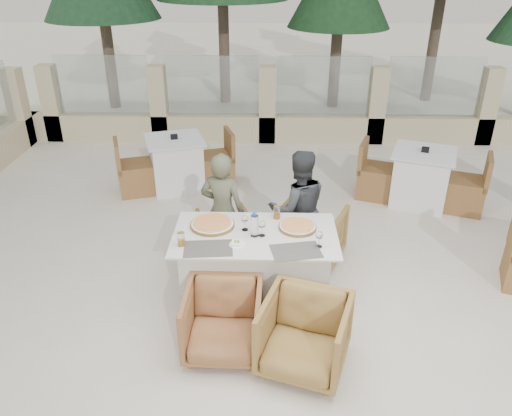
{
  "coord_description": "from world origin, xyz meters",
  "views": [
    {
      "loc": [
        0.02,
        -4.21,
        3.23
      ],
      "look_at": [
        -0.09,
        0.28,
        0.9
      ],
      "focal_mm": 35.0,
      "sensor_mm": 36.0,
      "label": 1
    }
  ],
  "objects_px": {
    "pizza_left": "(212,224)",
    "bg_table_b": "(421,178)",
    "dining_table": "(255,267)",
    "wine_glass_centre": "(245,222)",
    "diner_right": "(298,209)",
    "beer_glass_right": "(277,212)",
    "wine_glass_corner": "(319,238)",
    "armchair_near_right": "(304,335)",
    "diner_left": "(223,211)",
    "armchair_near_left": "(223,321)",
    "beer_glass_left": "(181,239)",
    "armchair_far_left": "(225,234)",
    "bg_table_a": "(176,163)",
    "wine_glass_near": "(262,227)",
    "water_bottle": "(254,224)",
    "pizza_right": "(298,226)",
    "armchair_far_right": "(309,235)",
    "olive_dish": "(237,243)"
  },
  "relations": [
    {
      "from": "beer_glass_left",
      "to": "bg_table_b",
      "type": "xyz_separation_m",
      "value": [
        2.95,
        2.5,
        -0.45
      ]
    },
    {
      "from": "wine_glass_near",
      "to": "diner_right",
      "type": "xyz_separation_m",
      "value": [
        0.39,
        0.73,
        -0.17
      ]
    },
    {
      "from": "water_bottle",
      "to": "armchair_near_left",
      "type": "relative_size",
      "value": 0.37
    },
    {
      "from": "armchair_far_right",
      "to": "armchair_near_left",
      "type": "xyz_separation_m",
      "value": [
        -0.86,
        -1.49,
        -0.02
      ]
    },
    {
      "from": "diner_left",
      "to": "diner_right",
      "type": "height_order",
      "value": "diner_right"
    },
    {
      "from": "water_bottle",
      "to": "armchair_far_right",
      "type": "bearing_deg",
      "value": 51.85
    },
    {
      "from": "dining_table",
      "to": "armchair_near_right",
      "type": "relative_size",
      "value": 2.21
    },
    {
      "from": "wine_glass_near",
      "to": "armchair_near_right",
      "type": "xyz_separation_m",
      "value": [
        0.37,
        -0.9,
        -0.53
      ]
    },
    {
      "from": "water_bottle",
      "to": "wine_glass_near",
      "type": "relative_size",
      "value": 1.41
    },
    {
      "from": "beer_glass_right",
      "to": "armchair_far_left",
      "type": "xyz_separation_m",
      "value": [
        -0.59,
        0.52,
        -0.57
      ]
    },
    {
      "from": "bg_table_b",
      "to": "wine_glass_near",
      "type": "bearing_deg",
      "value": -113.92
    },
    {
      "from": "olive_dish",
      "to": "armchair_far_left",
      "type": "height_order",
      "value": "olive_dish"
    },
    {
      "from": "wine_glass_centre",
      "to": "diner_left",
      "type": "distance_m",
      "value": 0.66
    },
    {
      "from": "water_bottle",
      "to": "diner_left",
      "type": "relative_size",
      "value": 0.19
    },
    {
      "from": "pizza_left",
      "to": "armchair_near_left",
      "type": "distance_m",
      "value": 1.03
    },
    {
      "from": "wine_glass_corner",
      "to": "armchair_near_right",
      "type": "distance_m",
      "value": 0.9
    },
    {
      "from": "wine_glass_near",
      "to": "diner_left",
      "type": "bearing_deg",
      "value": 122.98
    },
    {
      "from": "pizza_right",
      "to": "beer_glass_left",
      "type": "relative_size",
      "value": 2.76
    },
    {
      "from": "pizza_right",
      "to": "wine_glass_corner",
      "type": "distance_m",
      "value": 0.39
    },
    {
      "from": "olive_dish",
      "to": "bg_table_b",
      "type": "bearing_deg",
      "value": 45.6
    },
    {
      "from": "olive_dish",
      "to": "armchair_near_left",
      "type": "xyz_separation_m",
      "value": [
        -0.1,
        -0.55,
        -0.48
      ]
    },
    {
      "from": "diner_right",
      "to": "beer_glass_right",
      "type": "bearing_deg",
      "value": 46.42
    },
    {
      "from": "armchair_near_left",
      "to": "diner_left",
      "type": "xyz_separation_m",
      "value": [
        -0.11,
        1.4,
        0.36
      ]
    },
    {
      "from": "pizza_left",
      "to": "armchair_near_right",
      "type": "distance_m",
      "value": 1.46
    },
    {
      "from": "pizza_left",
      "to": "armchair_near_left",
      "type": "xyz_separation_m",
      "value": [
        0.17,
        -0.9,
        -0.48
      ]
    },
    {
      "from": "armchair_near_left",
      "to": "bg_table_b",
      "type": "bearing_deg",
      "value": 51.73
    },
    {
      "from": "dining_table",
      "to": "armchair_far_right",
      "type": "xyz_separation_m",
      "value": [
        0.6,
        0.74,
        -0.05
      ]
    },
    {
      "from": "dining_table",
      "to": "wine_glass_corner",
      "type": "xyz_separation_m",
      "value": [
        0.6,
        -0.22,
        0.48
      ]
    },
    {
      "from": "wine_glass_near",
      "to": "diner_left",
      "type": "distance_m",
      "value": 0.83
    },
    {
      "from": "dining_table",
      "to": "armchair_near_left",
      "type": "relative_size",
      "value": 2.31
    },
    {
      "from": "beer_glass_left",
      "to": "bg_table_b",
      "type": "bearing_deg",
      "value": 40.3
    },
    {
      "from": "wine_glass_centre",
      "to": "bg_table_b",
      "type": "bearing_deg",
      "value": 42.89
    },
    {
      "from": "armchair_far_right",
      "to": "pizza_left",
      "type": "bearing_deg",
      "value": 53.55
    },
    {
      "from": "water_bottle",
      "to": "diner_right",
      "type": "bearing_deg",
      "value": 57.73
    },
    {
      "from": "dining_table",
      "to": "water_bottle",
      "type": "height_order",
      "value": "water_bottle"
    },
    {
      "from": "beer_glass_right",
      "to": "diner_right",
      "type": "bearing_deg",
      "value": 56.74
    },
    {
      "from": "pizza_right",
      "to": "water_bottle",
      "type": "distance_m",
      "value": 0.46
    },
    {
      "from": "armchair_near_right",
      "to": "pizza_left",
      "type": "bearing_deg",
      "value": 147.18
    },
    {
      "from": "dining_table",
      "to": "wine_glass_near",
      "type": "distance_m",
      "value": 0.48
    },
    {
      "from": "water_bottle",
      "to": "diner_right",
      "type": "relative_size",
      "value": 0.19
    },
    {
      "from": "dining_table",
      "to": "wine_glass_near",
      "type": "bearing_deg",
      "value": -26.04
    },
    {
      "from": "dining_table",
      "to": "water_bottle",
      "type": "relative_size",
      "value": 6.16
    },
    {
      "from": "armchair_near_right",
      "to": "diner_left",
      "type": "bearing_deg",
      "value": 135.48
    },
    {
      "from": "armchair_far_left",
      "to": "diner_right",
      "type": "height_order",
      "value": "diner_right"
    },
    {
      "from": "wine_glass_centre",
      "to": "bg_table_a",
      "type": "xyz_separation_m",
      "value": [
        -1.16,
        2.64,
        -0.48
      ]
    },
    {
      "from": "bg_table_b",
      "to": "dining_table",
      "type": "bearing_deg",
      "value": -115.15
    },
    {
      "from": "pizza_left",
      "to": "bg_table_b",
      "type": "distance_m",
      "value": 3.46
    },
    {
      "from": "beer_glass_right",
      "to": "armchair_near_right",
      "type": "height_order",
      "value": "beer_glass_right"
    },
    {
      "from": "pizza_left",
      "to": "water_bottle",
      "type": "xyz_separation_m",
      "value": [
        0.43,
        -0.18,
        0.1
      ]
    },
    {
      "from": "dining_table",
      "to": "wine_glass_centre",
      "type": "xyz_separation_m",
      "value": [
        -0.1,
        0.08,
        0.48
      ]
    }
  ]
}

